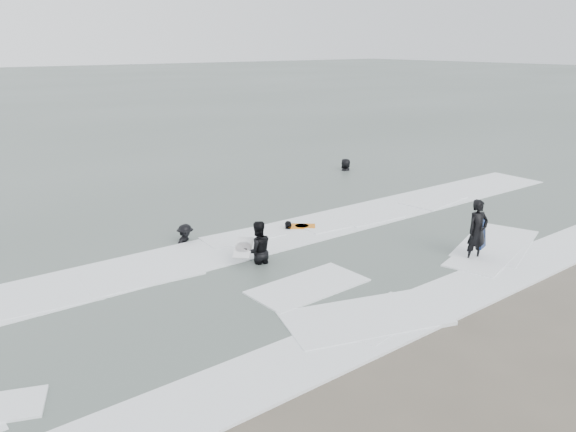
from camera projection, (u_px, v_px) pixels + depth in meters
ground at (403, 302)px, 14.58m from camera, size 320.00×320.00×0.00m
surfer_centre at (474, 261)px, 17.34m from camera, size 0.80×0.62×1.97m
surfer_wading at (258, 264)px, 17.10m from camera, size 1.08×0.94×1.91m
surfer_breaker at (186, 243)px, 18.84m from camera, size 1.13×0.96×1.52m
surfer_right_near at (288, 231)px, 20.08m from camera, size 0.73×0.97×1.53m
surfer_right_far at (345, 171)px, 29.36m from camera, size 1.06×0.99×1.81m
surf_foam at (313, 258)px, 17.40m from camera, size 30.03×9.06×0.09m
bodyboards at (339, 235)px, 18.12m from camera, size 6.93×6.25×1.25m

